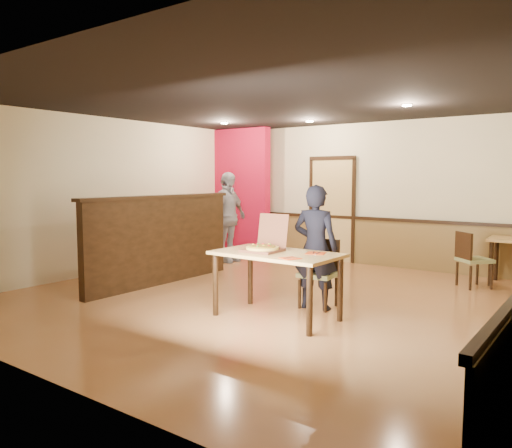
{
  "coord_description": "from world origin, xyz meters",
  "views": [
    {
      "loc": [
        3.96,
        -5.79,
        1.74
      ],
      "look_at": [
        -0.24,
        0.0,
        1.06
      ],
      "focal_mm": 35.0,
      "sensor_mm": 36.0,
      "label": 1
    }
  ],
  "objects_px": {
    "diner": "(315,247)",
    "pizza_box": "(264,247)",
    "diner_chair": "(320,270)",
    "passerby": "(227,217)",
    "main_table": "(277,261)",
    "side_chair_left": "(471,257)"
  },
  "relations": [
    {
      "from": "side_chair_left",
      "to": "diner",
      "type": "xyz_separation_m",
      "value": [
        -1.36,
        -2.54,
        0.34
      ]
    },
    {
      "from": "passerby",
      "to": "side_chair_left",
      "type": "bearing_deg",
      "value": -84.4
    },
    {
      "from": "diner",
      "to": "passerby",
      "type": "relative_size",
      "value": 0.89
    },
    {
      "from": "main_table",
      "to": "pizza_box",
      "type": "relative_size",
      "value": 2.96
    },
    {
      "from": "diner_chair",
      "to": "passerby",
      "type": "bearing_deg",
      "value": 143.52
    },
    {
      "from": "diner_chair",
      "to": "passerby",
      "type": "relative_size",
      "value": 0.49
    },
    {
      "from": "diner_chair",
      "to": "pizza_box",
      "type": "bearing_deg",
      "value": -117.29
    },
    {
      "from": "passerby",
      "to": "main_table",
      "type": "bearing_deg",
      "value": -131.58
    },
    {
      "from": "diner",
      "to": "diner_chair",
      "type": "bearing_deg",
      "value": -97.81
    },
    {
      "from": "passerby",
      "to": "diner_chair",
      "type": "bearing_deg",
      "value": -120.86
    },
    {
      "from": "main_table",
      "to": "diner_chair",
      "type": "bearing_deg",
      "value": 80.14
    },
    {
      "from": "main_table",
      "to": "pizza_box",
      "type": "bearing_deg",
      "value": -178.85
    },
    {
      "from": "main_table",
      "to": "pizza_box",
      "type": "xyz_separation_m",
      "value": [
        -0.18,
        0.0,
        0.17
      ]
    },
    {
      "from": "diner_chair",
      "to": "diner",
      "type": "bearing_deg",
      "value": -93.14
    },
    {
      "from": "side_chair_left",
      "to": "pizza_box",
      "type": "xyz_separation_m",
      "value": [
        -1.71,
        -3.22,
        0.4
      ]
    },
    {
      "from": "side_chair_left",
      "to": "pizza_box",
      "type": "height_order",
      "value": "pizza_box"
    },
    {
      "from": "diner",
      "to": "pizza_box",
      "type": "distance_m",
      "value": 0.76
    },
    {
      "from": "diner_chair",
      "to": "main_table",
      "type": "bearing_deg",
      "value": -105.64
    },
    {
      "from": "main_table",
      "to": "passerby",
      "type": "relative_size",
      "value": 0.84
    },
    {
      "from": "diner_chair",
      "to": "pizza_box",
      "type": "relative_size",
      "value": 1.73
    },
    {
      "from": "side_chair_left",
      "to": "diner",
      "type": "relative_size",
      "value": 0.54
    },
    {
      "from": "passerby",
      "to": "diner",
      "type": "bearing_deg",
      "value": -122.66
    }
  ]
}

